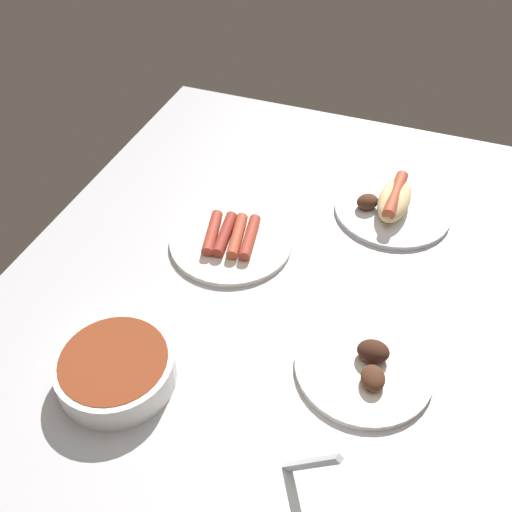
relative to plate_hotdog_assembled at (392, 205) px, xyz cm
name	(u,v)px	position (x,y,z in cm)	size (l,w,h in cm)	color
ground_plane	(269,294)	(-27.50, 15.71, -3.38)	(120.00, 90.00, 3.00)	#B2B2B7
plate_hotdog_assembled	(392,205)	(0.00, 0.00, 0.00)	(22.46, 22.46, 5.61)	white
bowl_coleslaw	(277,506)	(-63.13, 2.17, 1.45)	(13.97, 13.97, 15.94)	silver
plate_sausages	(231,239)	(-19.25, 25.99, -0.95)	(22.67, 22.67, 3.13)	white
plate_grilled_meat	(365,365)	(-38.00, -3.24, -1.06)	(20.72, 20.72, 3.97)	white
bowl_chili	(116,368)	(-52.36, 30.48, 0.79)	(17.35, 17.35, 4.87)	white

